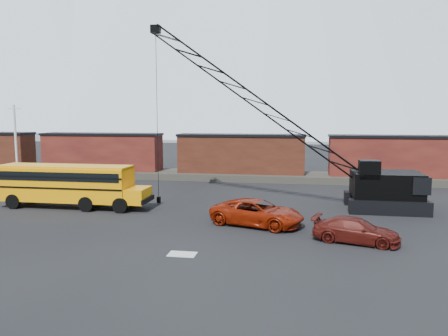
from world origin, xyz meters
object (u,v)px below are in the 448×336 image
object	(u,v)px
crawler_crane	(269,110)
red_pickup	(257,213)
maroon_suv	(356,230)
school_bus	(70,184)

from	to	relation	value
crawler_crane	red_pickup	bearing A→B (deg)	-92.60
red_pickup	maroon_suv	distance (m)	6.33
school_bus	red_pickup	xyz separation A→B (m)	(14.36, -2.92, -0.98)
red_pickup	maroon_suv	xyz separation A→B (m)	(5.68, -2.79, -0.14)
school_bus	maroon_suv	bearing A→B (deg)	-15.90
school_bus	maroon_suv	world-z (taller)	school_bus
maroon_suv	crawler_crane	size ratio (longest dim) A/B	0.23
crawler_crane	school_bus	bearing A→B (deg)	-168.68
school_bus	maroon_suv	size ratio (longest dim) A/B	2.50
red_pickup	crawler_crane	world-z (taller)	crawler_crane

